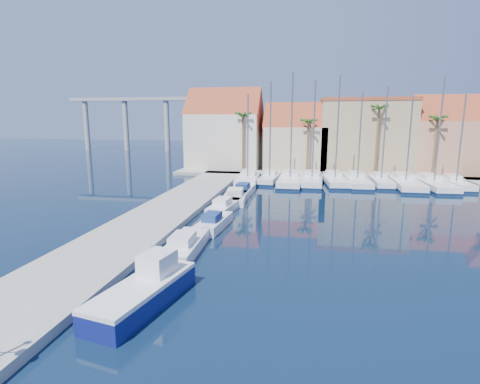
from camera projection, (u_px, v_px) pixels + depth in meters
The scene contains 28 objects.
ground at pixel (217, 307), 17.95m from camera, with size 260.00×260.00×0.00m, color black.
quay_west at pixel (153, 220), 32.50m from camera, with size 6.00×77.00×0.50m, color gray.
shore_north at pixel (343, 171), 62.47m from camera, with size 54.00×16.00×0.50m, color gray.
fishing_boat at pixel (145, 290), 18.11m from camera, with size 3.42×6.79×2.27m.
motorboat_west_0 at pixel (185, 245), 25.29m from camera, with size 2.24×6.32×1.40m.
motorboat_west_1 at pixel (214, 222), 30.75m from camera, with size 2.11×5.47×1.40m.
motorboat_west_2 at pixel (224, 206), 36.43m from camera, with size 2.48×6.14×1.40m.
motorboat_west_3 at pixel (236, 196), 41.21m from camera, with size 2.89×7.42×1.40m.
motorboat_west_4 at pixel (244, 190), 44.58m from camera, with size 2.12×6.21×1.40m.
sailboat_0 at pixel (248, 178), 52.73m from camera, with size 3.51×10.95×12.06m.
sailboat_1 at pixel (270, 178), 53.04m from camera, with size 2.79×8.47×13.73m.
sailboat_2 at pixel (290, 179), 51.84m from camera, with size 3.19×11.53×14.80m.
sailboat_3 at pixel (312, 179), 51.83m from camera, with size 3.32×10.88×13.72m.
sailboat_4 at pixel (334, 179), 51.68m from camera, with size 3.58×10.49×14.42m.
sailboat_5 at pixel (356, 180), 51.08m from camera, with size 3.17×10.67×12.28m.
sailboat_6 at pixel (380, 181), 50.55m from camera, with size 2.29×8.61×12.85m.
sailboat_7 at pixel (404, 182), 49.65m from camera, with size 3.44×11.97×11.47m.
sailboat_8 at pixel (432, 183), 48.90m from camera, with size 3.46×11.54×13.78m.
sailboat_9 at pixel (454, 183), 48.65m from camera, with size 2.57×8.41×11.86m.
building_0 at pixel (225, 132), 63.79m from camera, with size 12.30×9.00×13.50m.
building_1 at pixel (296, 140), 61.93m from camera, with size 10.30×8.00×11.00m.
building_2 at pixel (364, 135), 60.78m from camera, with size 14.20×10.20×11.50m.
building_3 at pixel (446, 138), 57.79m from camera, with size 10.30×8.00×12.00m.
palm_0 at pixel (243, 117), 57.77m from camera, with size 2.60×2.60×10.15m.
palm_1 at pixel (309, 123), 56.20m from camera, with size 2.60×2.60×9.15m.
palm_2 at pixel (379, 110), 54.08m from camera, with size 2.60×2.60×11.15m.
palm_3 at pixel (438, 120), 52.96m from camera, with size 2.60×2.60×9.65m.
viaduct at pixel (149, 113), 101.94m from camera, with size 48.00×2.20×14.45m.
Camera 1 is at (4.04, -16.06, 8.93)m, focal length 28.00 mm.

